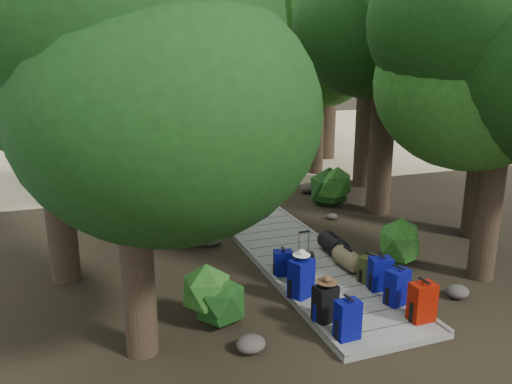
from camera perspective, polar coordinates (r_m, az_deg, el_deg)
name	(u,v)px	position (r m, az deg, el deg)	size (l,w,h in m)	color
ground	(278,242)	(12.29, 2.52, -5.71)	(120.00, 120.00, 0.00)	black
sand_beach	(165,142)	(27.32, -10.41, 5.69)	(40.00, 22.00, 0.02)	tan
boardwalk	(264,227)	(13.14, 0.86, -4.01)	(2.00, 12.00, 0.12)	slate
backpack_left_a	(348,318)	(8.09, 10.43, -13.93)	(0.37, 0.26, 0.70)	#0A0470
backpack_left_b	(325,302)	(8.50, 7.92, -12.31)	(0.38, 0.27, 0.70)	black
backpack_left_c	(301,276)	(9.23, 5.19, -9.57)	(0.43, 0.31, 0.80)	#0A0470
backpack_left_d	(283,262)	(10.14, 3.09, -7.94)	(0.37, 0.26, 0.56)	#0A0470
backpack_right_a	(422,300)	(8.88, 18.48, -11.63)	(0.41, 0.29, 0.73)	#8C0600
backpack_right_b	(397,285)	(9.31, 15.85, -10.19)	(0.40, 0.28, 0.72)	#0A0470
backpack_right_c	(381,272)	(9.78, 14.05, -8.85)	(0.41, 0.29, 0.70)	#0A0470
backpack_right_d	(369,267)	(10.07, 12.82, -8.41)	(0.38, 0.27, 0.58)	#303A16
duffel_right_khaki	(347,259)	(10.65, 10.40, -7.50)	(0.39, 0.59, 0.39)	brown
duffel_right_black	(333,244)	(11.33, 8.84, -5.92)	(0.43, 0.68, 0.43)	black
suitcase_on_boardwalk	(303,268)	(9.78, 5.40, -8.69)	(0.40, 0.22, 0.62)	black
lone_suitcase_on_sand	(207,163)	(19.86, -5.57, 3.27)	(0.37, 0.21, 0.58)	black
hat_brown	(327,279)	(8.34, 8.12, -9.82)	(0.36, 0.36, 0.11)	#51351E
hat_white	(302,252)	(9.08, 5.22, -6.88)	(0.32, 0.32, 0.11)	silver
kayak	(126,165)	(20.77, -14.68, 3.01)	(0.72, 3.29, 0.33)	#AC1A0E
sun_lounger	(277,153)	(21.97, 2.46, 4.53)	(0.63, 1.96, 0.63)	silver
tree_right_a	(502,95)	(10.54, 26.32, 9.89)	(4.42, 4.42, 7.37)	black
tree_right_b	(502,16)	(13.20, 26.30, 17.61)	(5.91, 5.91, 10.56)	black
tree_right_c	(388,38)	(14.41, 14.89, 16.61)	(5.62, 5.62, 9.72)	black
tree_right_d	(375,4)	(17.64, 13.43, 20.14)	(6.57, 6.57, 12.05)	black
tree_right_e	(319,68)	(19.15, 7.16, 13.85)	(4.42, 4.42, 7.96)	black
tree_right_f	(330,38)	(22.22, 8.51, 17.01)	(5.78, 5.78, 10.32)	black
tree_left_a	(128,125)	(7.02, -14.42, 7.40)	(4.17, 4.17, 6.96)	black
tree_left_b	(45,73)	(10.14, -22.98, 12.38)	(4.54, 4.54, 8.17)	black
tree_left_c	(86,52)	(14.12, -18.84, 14.87)	(5.17, 5.17, 8.99)	black
tree_back_a	(141,46)	(25.23, -12.99, 15.94)	(5.65, 5.65, 9.78)	black
tree_back_b	(189,55)	(26.83, -7.68, 15.27)	(5.04, 5.04, 9.00)	black
tree_back_c	(258,62)	(28.19, 0.24, 14.61)	(4.57, 4.57, 8.23)	black
tree_back_d	(49,65)	(24.67, -22.59, 13.29)	(4.87, 4.87, 8.12)	black
palm_right_a	(294,88)	(18.14, 4.35, 11.78)	(3.90, 3.90, 6.65)	#103B12
palm_right_b	(280,56)	(23.51, 2.80, 15.25)	(4.58, 4.58, 8.85)	#103B12
palm_right_c	(214,77)	(24.53, -4.88, 12.96)	(4.36, 4.36, 6.93)	#103B12
palm_left_a	(63,79)	(17.14, -21.19, 11.95)	(4.67, 4.67, 7.43)	#103B12
rock_left_a	(251,344)	(7.98, -0.61, -16.97)	(0.46, 0.42, 0.25)	#4C473F
rock_left_b	(201,297)	(9.47, -6.26, -11.81)	(0.33, 0.29, 0.18)	#4C473F
rock_left_c	(211,239)	(12.07, -5.21, -5.42)	(0.53, 0.48, 0.29)	#4C473F
rock_left_d	(178,211)	(14.53, -8.87, -2.17)	(0.34, 0.31, 0.19)	#4C473F
rock_right_a	(457,292)	(10.25, 22.03, -10.51)	(0.44, 0.40, 0.24)	#4C473F
rock_right_b	(400,236)	(12.78, 16.17, -4.85)	(0.48, 0.43, 0.26)	#4C473F
rock_right_c	(332,216)	(14.07, 8.68, -2.78)	(0.30, 0.27, 0.17)	#4C473F
rock_right_d	(309,188)	(16.69, 6.04, 0.46)	(0.61, 0.55, 0.33)	#4C473F
shrub_left_a	(213,298)	(8.51, -4.90, -12.03)	(1.09, 1.09, 0.98)	#1A4715
shrub_left_b	(182,230)	(12.08, -8.42, -4.32)	(0.84, 0.84, 0.76)	#1A4715
shrub_left_c	(146,189)	(15.31, -12.50, 0.34)	(1.23, 1.23, 1.11)	#1A4715
shrub_right_a	(398,245)	(11.12, 15.89, -5.89)	(1.09, 1.09, 0.98)	#1A4715
shrub_right_b	(329,186)	(15.30, 8.40, 0.72)	(1.34, 1.34, 1.21)	#1A4715
shrub_right_c	(268,176)	(17.44, 1.38, 1.85)	(0.81, 0.81, 0.73)	#1A4715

